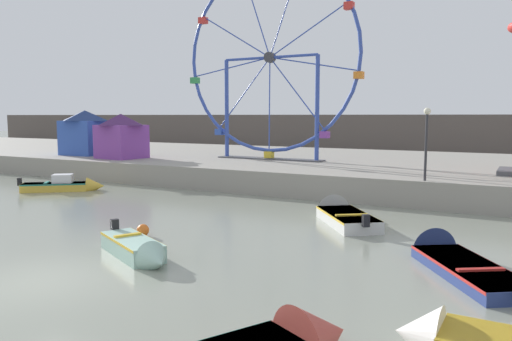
# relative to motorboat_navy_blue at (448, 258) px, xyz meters

# --- Properties ---
(ground_plane) EXTENTS (240.00, 240.00, 0.00)m
(ground_plane) POSITION_rel_motorboat_navy_blue_xyz_m (-9.04, -6.62, -0.19)
(ground_plane) COLOR gray
(quay_promenade) EXTENTS (110.00, 20.34, 1.30)m
(quay_promenade) POSITION_rel_motorboat_navy_blue_xyz_m (-9.04, 18.45, 0.46)
(quay_promenade) COLOR gray
(quay_promenade) RESTS_ON ground_plane
(distant_town_skyline) EXTENTS (140.00, 3.00, 4.40)m
(distant_town_skyline) POSITION_rel_motorboat_navy_blue_xyz_m (-9.04, 42.67, 2.01)
(distant_town_skyline) COLOR #564C47
(distant_town_skyline) RESTS_ON ground_plane
(motorboat_navy_blue) EXTENTS (4.16, 5.19, 1.40)m
(motorboat_navy_blue) POSITION_rel_motorboat_navy_blue_xyz_m (0.00, 0.00, 0.00)
(motorboat_navy_blue) COLOR navy
(motorboat_navy_blue) RESTS_ON ground_plane
(motorboat_mustard_yellow) EXTENTS (4.14, 3.65, 1.23)m
(motorboat_mustard_yellow) POSITION_rel_motorboat_navy_blue_xyz_m (-21.21, 4.56, 0.12)
(motorboat_mustard_yellow) COLOR gold
(motorboat_mustard_yellow) RESTS_ON ground_plane
(motorboat_pale_grey) EXTENTS (3.95, 4.49, 1.43)m
(motorboat_pale_grey) POSITION_rel_motorboat_navy_blue_xyz_m (-4.78, 4.31, 0.06)
(motorboat_pale_grey) COLOR silver
(motorboat_pale_grey) RESTS_ON ground_plane
(motorboat_seafoam) EXTENTS (3.72, 2.50, 1.07)m
(motorboat_seafoam) POSITION_rel_motorboat_navy_blue_xyz_m (-8.22, -3.93, 0.10)
(motorboat_seafoam) COLOR #93BCAD
(motorboat_seafoam) RESTS_ON ground_plane
(ferris_wheel_blue_frame) EXTENTS (12.91, 1.20, 13.26)m
(ferris_wheel_blue_frame) POSITION_rel_motorboat_navy_blue_xyz_m (-13.73, 15.35, 7.77)
(ferris_wheel_blue_frame) COLOR #334CA8
(ferris_wheel_blue_frame) RESTS_ON quay_promenade
(carnival_booth_purple_stall) EXTENTS (3.44, 3.14, 3.11)m
(carnival_booth_purple_stall) POSITION_rel_motorboat_navy_blue_xyz_m (-23.26, 11.11, 2.73)
(carnival_booth_purple_stall) COLOR purple
(carnival_booth_purple_stall) RESTS_ON quay_promenade
(carnival_booth_blue_tent) EXTENTS (3.52, 3.13, 3.38)m
(carnival_booth_blue_tent) POSITION_rel_motorboat_navy_blue_xyz_m (-27.90, 12.14, 2.87)
(carnival_booth_blue_tent) COLOR #3356B7
(carnival_booth_blue_tent) RESTS_ON quay_promenade
(promenade_lamp_far) EXTENTS (0.32, 0.32, 3.34)m
(promenade_lamp_far) POSITION_rel_motorboat_navy_blue_xyz_m (-2.27, 8.72, 3.35)
(promenade_lamp_far) COLOR #2D2D33
(promenade_lamp_far) RESTS_ON quay_promenade
(mooring_buoy_orange) EXTENTS (0.44, 0.44, 0.44)m
(mooring_buoy_orange) POSITION_rel_motorboat_navy_blue_xyz_m (-10.04, -1.68, 0.03)
(mooring_buoy_orange) COLOR orange
(mooring_buoy_orange) RESTS_ON ground_plane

